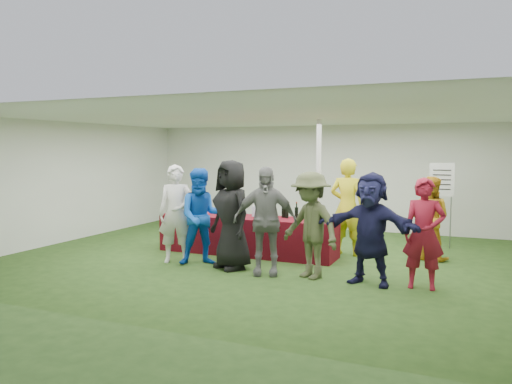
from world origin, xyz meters
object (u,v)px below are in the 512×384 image
at_px(customer_1, 202,217).
at_px(serving_table, 247,235).
at_px(customer_6, 424,234).
at_px(customer_2, 231,215).
at_px(dump_bucket, 323,218).
at_px(wine_list_sign, 442,186).
at_px(customer_0, 176,214).
at_px(customer_4, 311,225).
at_px(customer_3, 265,221).
at_px(staff_pourer, 347,207).
at_px(staff_back, 429,218).
at_px(customer_5, 370,229).

bearing_deg(customer_1, serving_table, 38.63).
bearing_deg(customer_6, customer_2, 176.49).
bearing_deg(dump_bucket, customer_2, -144.17).
relative_size(wine_list_sign, customer_0, 1.00).
xyz_separation_m(serving_table, customer_4, (1.71, -1.28, 0.49)).
bearing_deg(customer_3, serving_table, 107.85).
xyz_separation_m(customer_3, customer_4, (0.76, 0.08, -0.04)).
relative_size(staff_pourer, customer_4, 1.10).
height_order(staff_pourer, customer_3, staff_pourer).
height_order(customer_3, customer_4, customer_3).
relative_size(dump_bucket, customer_0, 0.12).
xyz_separation_m(staff_back, customer_2, (-3.12, -2.13, 0.16)).
bearing_deg(wine_list_sign, customer_0, -142.65).
relative_size(staff_pourer, customer_5, 1.10).
height_order(staff_back, customer_1, customer_1).
bearing_deg(staff_pourer, dump_bucket, 80.70).
bearing_deg(customer_1, customer_6, -34.29).
bearing_deg(dump_bucket, customer_5, -45.34).
distance_m(staff_pourer, customer_6, 2.48).
distance_m(wine_list_sign, customer_2, 4.72).
height_order(serving_table, wine_list_sign, wine_list_sign).
bearing_deg(staff_back, serving_table, 26.93).
distance_m(serving_table, wine_list_sign, 4.24).
bearing_deg(customer_0, wine_list_sign, 13.49).
bearing_deg(staff_back, customer_1, 40.53).
distance_m(dump_bucket, staff_back, 2.09).
distance_m(customer_2, customer_3, 0.72).
height_order(staff_pourer, customer_0, staff_pourer).
relative_size(dump_bucket, staff_pourer, 0.12).
height_order(staff_pourer, customer_6, staff_pourer).
bearing_deg(customer_5, customer_2, -171.78).
xyz_separation_m(staff_pourer, customer_0, (-2.75, -1.87, -0.05)).
relative_size(serving_table, customer_2, 1.89).
xyz_separation_m(wine_list_sign, staff_back, (-0.14, -1.27, -0.52)).
distance_m(serving_table, customer_3, 1.74).
relative_size(customer_2, customer_3, 1.05).
xyz_separation_m(serving_table, customer_3, (0.95, -1.36, 0.53)).
relative_size(dump_bucket, customer_2, 0.12).
height_order(customer_0, customer_1, customer_0).
distance_m(customer_1, customer_2, 0.63).
height_order(dump_bucket, staff_back, staff_back).
height_order(serving_table, customer_1, customer_1).
height_order(staff_back, customer_5, customer_5).
distance_m(staff_back, customer_6, 2.12).
bearing_deg(customer_2, customer_1, -155.54).
relative_size(staff_back, customer_1, 0.90).
height_order(staff_back, customer_3, customer_3).
xyz_separation_m(wine_list_sign, customer_3, (-2.55, -3.56, -0.41)).
relative_size(dump_bucket, customer_6, 0.13).
bearing_deg(customer_5, serving_table, 164.31).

